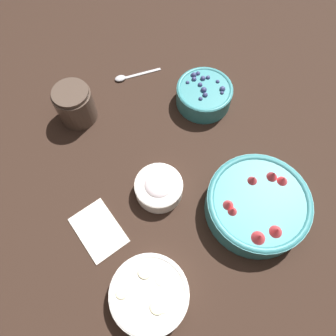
# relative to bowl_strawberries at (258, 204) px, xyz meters

# --- Properties ---
(ground_plane) EXTENTS (4.00, 4.00, 0.00)m
(ground_plane) POSITION_rel_bowl_strawberries_xyz_m (-0.18, -0.13, -0.04)
(ground_plane) COLOR black
(bowl_strawberries) EXTENTS (0.24, 0.24, 0.08)m
(bowl_strawberries) POSITION_rel_bowl_strawberries_xyz_m (0.00, 0.00, 0.00)
(bowl_strawberries) COLOR teal
(bowl_strawberries) RESTS_ON ground_plane
(bowl_blueberries) EXTENTS (0.15, 0.15, 0.07)m
(bowl_blueberries) POSITION_rel_bowl_strawberries_xyz_m (-0.33, 0.01, -0.00)
(bowl_blueberries) COLOR teal
(bowl_blueberries) RESTS_ON ground_plane
(bowl_bananas) EXTENTS (0.16, 0.16, 0.05)m
(bowl_bananas) POSITION_rel_bowl_strawberries_xyz_m (0.09, -0.29, -0.01)
(bowl_bananas) COLOR white
(bowl_bananas) RESTS_ON ground_plane
(bowl_cream) EXTENTS (0.11, 0.11, 0.06)m
(bowl_cream) POSITION_rel_bowl_strawberries_xyz_m (-0.12, -0.20, -0.01)
(bowl_cream) COLOR white
(bowl_cream) RESTS_ON ground_plane
(jar_chocolate) EXTENTS (0.10, 0.10, 0.10)m
(jar_chocolate) POSITION_rel_bowl_strawberries_xyz_m (-0.41, -0.32, 0.01)
(jar_chocolate) COLOR #4C3D33
(jar_chocolate) RESTS_ON ground_plane
(napkin) EXTENTS (0.15, 0.12, 0.01)m
(napkin) POSITION_rel_bowl_strawberries_xyz_m (-0.08, -0.36, -0.04)
(napkin) COLOR silver
(napkin) RESTS_ON ground_plane
(spoon) EXTENTS (0.02, 0.14, 0.01)m
(spoon) POSITION_rel_bowl_strawberries_xyz_m (-0.49, -0.16, -0.03)
(spoon) COLOR #B2B2B7
(spoon) RESTS_ON ground_plane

